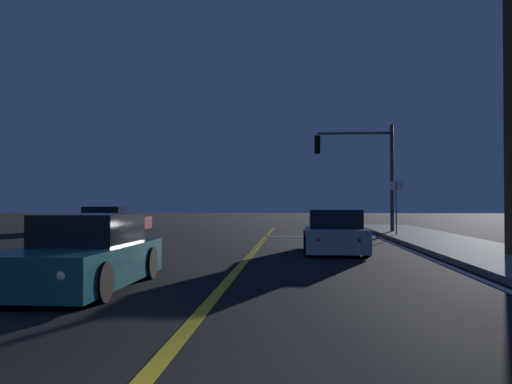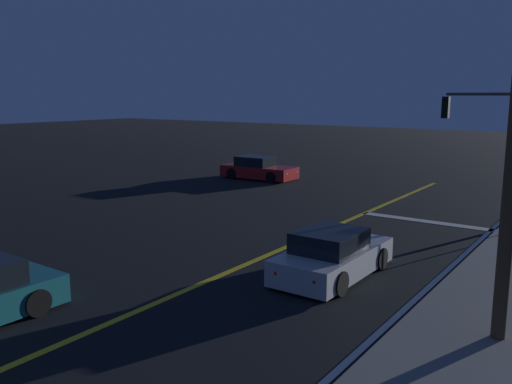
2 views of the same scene
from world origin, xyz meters
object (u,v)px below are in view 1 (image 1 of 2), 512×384
Objects in this scene: car_following_oncoming_teal at (85,256)px; car_parked_curb_silver at (334,234)px; street_sign_corner at (396,199)px; utility_pole_right at (509,56)px; car_side_waiting_red at (108,220)px; traffic_signal_near_right at (363,161)px.

car_parked_curb_silver is (5.03, 7.60, -0.00)m from car_following_oncoming_teal.
street_sign_corner reaches higher than car_parked_curb_silver.
car_following_oncoming_teal is at bearing -149.04° from utility_pole_right.
street_sign_corner is at bearing -118.06° from car_following_oncoming_teal.
traffic_signal_near_right is at bearing 76.23° from car_side_waiting_red.
car_following_oncoming_teal is 0.83× the size of traffic_signal_near_right.
traffic_signal_near_right is 12.50m from utility_pole_right.
car_side_waiting_red is at bearing 159.12° from street_sign_corner.
utility_pole_right is 10.16m from street_sign_corner.
car_following_oncoming_teal and car_parked_curb_silver have the same top height.
traffic_signal_near_right is at bearing 111.86° from street_sign_corner.
car_following_oncoming_teal is at bearing 15.83° from car_side_waiting_red.
street_sign_corner is (3.24, 7.48, 1.12)m from car_parked_curb_silver.
utility_pole_right reaches higher than street_sign_corner.
car_parked_curb_silver is 10.92m from traffic_signal_near_right.
street_sign_corner is (1.12, -2.80, -1.90)m from traffic_signal_near_right.
street_sign_corner reaches higher than car_side_waiting_red.
utility_pole_right reaches higher than car_parked_curb_silver.
car_following_oncoming_teal is 0.99× the size of car_side_waiting_red.
traffic_signal_near_right reaches higher than car_following_oncoming_teal.
traffic_signal_near_right is 3.56m from street_sign_corner.
car_following_oncoming_teal is at bearing -118.74° from street_sign_corner.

